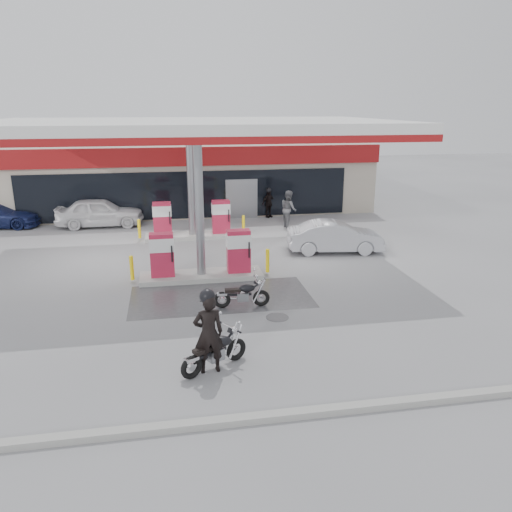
% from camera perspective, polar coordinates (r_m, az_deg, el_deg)
% --- Properties ---
extents(ground, '(90.00, 90.00, 0.00)m').
position_cam_1_polar(ground, '(16.82, -5.73, -4.76)').
color(ground, gray).
rests_on(ground, ground).
extents(wet_patch, '(6.00, 3.00, 0.00)m').
position_cam_1_polar(wet_patch, '(16.85, -4.04, -4.65)').
color(wet_patch, '#4C4C4F').
rests_on(wet_patch, ground).
extents(drain_cover, '(0.70, 0.70, 0.01)m').
position_cam_1_polar(drain_cover, '(15.25, 2.45, -7.01)').
color(drain_cover, '#38383A').
rests_on(drain_cover, ground).
extents(kerb, '(28.00, 0.25, 0.15)m').
position_cam_1_polar(kerb, '(10.60, -2.53, -18.29)').
color(kerb, gray).
rests_on(kerb, ground).
extents(store_building, '(22.00, 8.22, 4.00)m').
position_cam_1_polar(store_building, '(31.83, -8.18, 9.20)').
color(store_building, '#BEB29F').
rests_on(store_building, ground).
extents(canopy, '(16.00, 10.02, 5.51)m').
position_cam_1_polar(canopy, '(20.65, -7.33, 14.24)').
color(canopy, silver).
rests_on(canopy, ground).
extents(pump_island_near, '(5.14, 1.30, 1.78)m').
position_cam_1_polar(pump_island_near, '(18.46, -6.30, -0.44)').
color(pump_island_near, '#9E9E99').
rests_on(pump_island_near, ground).
extents(pump_island_far, '(5.14, 1.30, 1.78)m').
position_cam_1_polar(pump_island_far, '(24.25, -7.31, 3.73)').
color(pump_island_far, '#9E9E99').
rests_on(pump_island_far, ground).
extents(main_motorcycle, '(1.72, 1.13, 0.99)m').
position_cam_1_polar(main_motorcycle, '(12.34, -4.65, -10.90)').
color(main_motorcycle, black).
rests_on(main_motorcycle, ground).
extents(biker_main, '(0.78, 0.56, 1.99)m').
position_cam_1_polar(biker_main, '(11.99, -5.45, -8.81)').
color(biker_main, black).
rests_on(biker_main, ground).
extents(parked_motorcycle, '(1.80, 0.69, 0.92)m').
position_cam_1_polar(parked_motorcycle, '(15.85, -1.54, -4.46)').
color(parked_motorcycle, black).
rests_on(parked_motorcycle, ground).
extents(sedan_white, '(4.46, 1.79, 1.52)m').
position_cam_1_polar(sedan_white, '(27.58, -17.42, 4.79)').
color(sedan_white, white).
rests_on(sedan_white, ground).
extents(attendant, '(0.88, 1.05, 1.94)m').
position_cam_1_polar(attendant, '(26.22, 3.75, 5.40)').
color(attendant, slate).
rests_on(attendant, ground).
extents(hatchback_silver, '(4.28, 1.99, 1.36)m').
position_cam_1_polar(hatchback_silver, '(21.96, 9.05, 2.18)').
color(hatchback_silver, '#AFB0B7').
rests_on(hatchback_silver, ground).
extents(biker_walking, '(1.02, 0.81, 1.62)m').
position_cam_1_polar(biker_walking, '(28.48, 1.44, 6.03)').
color(biker_walking, black).
rests_on(biker_walking, ground).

